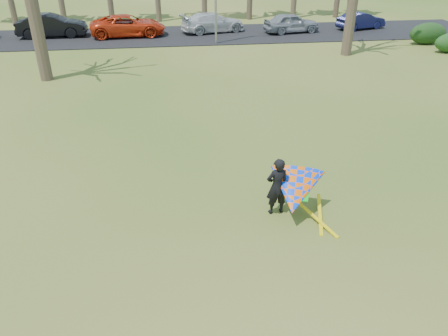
{
  "coord_description": "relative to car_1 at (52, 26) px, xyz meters",
  "views": [
    {
      "loc": [
        -1.41,
        -9.03,
        7.26
      ],
      "look_at": [
        0.0,
        2.0,
        1.1
      ],
      "focal_mm": 35.0,
      "sensor_mm": 36.0,
      "label": 1
    }
  ],
  "objects": [
    {
      "name": "ground",
      "position": [
        9.8,
        -25.57,
        -0.87
      ],
      "size": [
        100.0,
        100.0,
        0.0
      ],
      "primitive_type": "plane",
      "color": "#265512",
      "rests_on": "ground"
    },
    {
      "name": "car_1",
      "position": [
        0.0,
        0.0,
        0.0
      ],
      "size": [
        4.99,
        1.86,
        1.63
      ],
      "primitive_type": "imported",
      "rotation": [
        0.0,
        0.0,
        1.6
      ],
      "color": "black",
      "rests_on": "parking_strip"
    },
    {
      "name": "car_4",
      "position": [
        17.98,
        -0.73,
        -0.09
      ],
      "size": [
        4.47,
        2.39,
        1.45
      ],
      "primitive_type": "imported",
      "rotation": [
        0.0,
        0.0,
        1.74
      ],
      "color": "gray",
      "rests_on": "parking_strip"
    },
    {
      "name": "kite_flyer",
      "position": [
        11.6,
        -24.64,
        -0.02
      ],
      "size": [
        2.13,
        2.39,
        2.02
      ],
      "color": "black",
      "rests_on": "ground"
    },
    {
      "name": "car_3",
      "position": [
        11.99,
        0.2,
        -0.1
      ],
      "size": [
        5.29,
        3.2,
        1.43
      ],
      "primitive_type": "imported",
      "rotation": [
        0.0,
        0.0,
        1.83
      ],
      "color": "silver",
      "rests_on": "parking_strip"
    },
    {
      "name": "parking_strip",
      "position": [
        9.8,
        -0.57,
        -0.84
      ],
      "size": [
        46.0,
        7.0,
        0.06
      ],
      "primitive_type": "cube",
      "color": "black",
      "rests_on": "ground"
    },
    {
      "name": "hedge_far",
      "position": [
        26.5,
        -5.48,
        -0.14
      ],
      "size": [
        2.65,
        1.24,
        1.47
      ],
      "primitive_type": "ellipsoid",
      "color": "#163413",
      "rests_on": "ground"
    },
    {
      "name": "car_5",
      "position": [
        23.81,
        -0.2,
        -0.16
      ],
      "size": [
        4.18,
        2.51,
        1.3
      ],
      "primitive_type": "imported",
      "rotation": [
        0.0,
        0.0,
        1.88
      ],
      "color": "#161944",
      "rests_on": "parking_strip"
    },
    {
      "name": "car_2",
      "position": [
        5.57,
        -0.43,
        -0.05
      ],
      "size": [
        5.65,
        2.89,
        1.53
      ],
      "primitive_type": "imported",
      "rotation": [
        0.0,
        0.0,
        1.64
      ],
      "color": "red",
      "rests_on": "parking_strip"
    }
  ]
}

